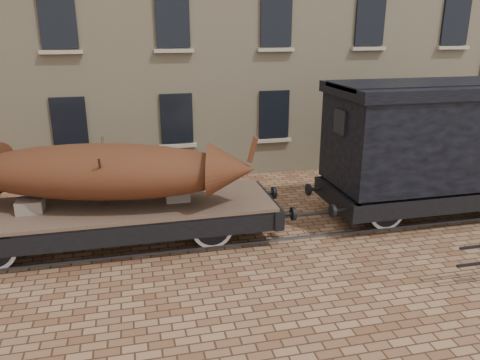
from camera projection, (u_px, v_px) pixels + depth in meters
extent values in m
plane|color=brown|center=(291.00, 227.00, 12.71)|extent=(90.00, 90.00, 0.00)
cube|color=black|center=(70.00, 123.00, 15.29)|extent=(1.10, 0.12, 1.70)
cube|color=tan|center=(73.00, 152.00, 15.53)|extent=(1.30, 0.18, 0.12)
cube|color=black|center=(177.00, 118.00, 16.06)|extent=(1.10, 0.12, 1.70)
cube|color=tan|center=(178.00, 146.00, 16.30)|extent=(1.30, 0.18, 0.12)
cube|color=black|center=(274.00, 114.00, 16.83)|extent=(1.10, 0.12, 1.70)
cube|color=tan|center=(274.00, 140.00, 17.07)|extent=(1.30, 0.18, 0.12)
cube|color=black|center=(363.00, 110.00, 17.61)|extent=(1.10, 0.12, 1.70)
cube|color=tan|center=(361.00, 135.00, 17.85)|extent=(1.30, 0.18, 0.12)
cube|color=black|center=(444.00, 107.00, 18.38)|extent=(1.10, 0.12, 1.70)
cube|color=tan|center=(442.00, 131.00, 18.62)|extent=(1.30, 0.18, 0.12)
cube|color=black|center=(58.00, 20.00, 14.29)|extent=(1.10, 0.12, 1.70)
cube|color=tan|center=(61.00, 52.00, 14.53)|extent=(1.30, 0.18, 0.12)
cube|color=black|center=(172.00, 20.00, 15.07)|extent=(1.10, 0.12, 1.70)
cube|color=tan|center=(174.00, 51.00, 15.31)|extent=(1.30, 0.18, 0.12)
cube|color=black|center=(276.00, 20.00, 15.84)|extent=(1.10, 0.12, 1.70)
cube|color=tan|center=(276.00, 50.00, 16.08)|extent=(1.30, 0.18, 0.12)
cube|color=black|center=(370.00, 21.00, 16.61)|extent=(1.10, 0.12, 1.70)
cube|color=tan|center=(369.00, 49.00, 16.85)|extent=(1.30, 0.18, 0.12)
cube|color=black|center=(456.00, 21.00, 17.38)|extent=(1.10, 0.12, 1.70)
cube|color=tan|center=(453.00, 48.00, 17.62)|extent=(1.30, 0.18, 0.12)
cube|color=#59595E|center=(301.00, 237.00, 12.04)|extent=(30.00, 0.08, 0.06)
cube|color=#59595E|center=(283.00, 216.00, 13.37)|extent=(30.00, 0.08, 0.06)
cube|color=brown|center=(107.00, 208.00, 11.35)|extent=(8.03, 2.36, 0.13)
cube|color=black|center=(107.00, 236.00, 10.42)|extent=(8.03, 0.17, 0.48)
cube|color=black|center=(109.00, 202.00, 12.44)|extent=(8.03, 0.17, 0.48)
cube|color=black|center=(266.00, 204.00, 12.31)|extent=(0.24, 2.46, 0.48)
cylinder|color=black|center=(286.00, 214.00, 11.64)|extent=(0.37, 0.11, 0.11)
cylinder|color=black|center=(293.00, 214.00, 11.68)|extent=(0.09, 0.34, 0.34)
cylinder|color=black|center=(268.00, 193.00, 13.12)|extent=(0.37, 0.11, 0.11)
cylinder|color=black|center=(274.00, 193.00, 13.16)|extent=(0.09, 0.34, 0.34)
cylinder|color=black|center=(0.00, 236.00, 10.96)|extent=(0.11, 2.04, 0.11)
cylinder|color=white|center=(7.00, 224.00, 11.62)|extent=(1.03, 0.07, 1.03)
cylinder|color=black|center=(7.00, 224.00, 11.62)|extent=(0.84, 0.11, 0.84)
cube|color=black|center=(7.00, 213.00, 11.66)|extent=(0.96, 0.09, 0.11)
cylinder|color=black|center=(208.00, 218.00, 12.04)|extent=(0.11, 2.04, 0.11)
cylinder|color=white|center=(213.00, 229.00, 11.38)|extent=(1.03, 0.07, 1.03)
cylinder|color=black|center=(213.00, 229.00, 11.38)|extent=(0.84, 0.11, 0.84)
cube|color=black|center=(213.00, 221.00, 11.18)|extent=(0.96, 0.09, 0.11)
cylinder|color=white|center=(203.00, 208.00, 12.71)|extent=(1.03, 0.07, 1.03)
cylinder|color=black|center=(203.00, 208.00, 12.71)|extent=(0.84, 0.11, 0.84)
cube|color=black|center=(202.00, 197.00, 12.75)|extent=(0.96, 0.09, 0.11)
cube|color=black|center=(109.00, 224.00, 11.48)|extent=(4.28, 0.06, 0.06)
cube|color=gray|center=(30.00, 206.00, 10.90)|extent=(0.59, 0.54, 0.30)
cube|color=gray|center=(177.00, 194.00, 11.66)|extent=(0.59, 0.54, 0.30)
ellipsoid|color=#4B2510|center=(103.00, 171.00, 11.05)|extent=(6.71, 3.45, 1.28)
cone|color=#4B2510|center=(232.00, 169.00, 11.03)|extent=(1.36, 1.44, 1.22)
cube|color=#4B2510|center=(253.00, 150.00, 10.88)|extent=(0.28, 0.19, 0.62)
cylinder|color=#3E2F21|center=(103.00, 183.00, 10.61)|extent=(0.06, 1.10, 1.51)
cylinder|color=#3E2F21|center=(104.00, 170.00, 11.58)|extent=(0.06, 1.10, 1.51)
cube|color=black|center=(465.00, 203.00, 12.39)|extent=(6.33, 0.17, 0.47)
cube|color=black|center=(414.00, 177.00, 14.53)|extent=(6.33, 0.17, 0.47)
cube|color=black|center=(336.00, 198.00, 12.76)|extent=(0.23, 2.53, 0.47)
cylinder|color=black|center=(333.00, 211.00, 11.87)|extent=(0.08, 0.34, 0.34)
cylinder|color=black|center=(308.00, 190.00, 13.44)|extent=(0.08, 0.34, 0.34)
cylinder|color=black|center=(374.00, 203.00, 13.09)|extent=(0.11, 2.00, 0.11)
cylinder|color=white|center=(387.00, 212.00, 12.42)|extent=(1.01, 0.07, 1.01)
cylinder|color=black|center=(387.00, 212.00, 12.42)|extent=(0.83, 0.11, 0.83)
cylinder|color=white|center=(362.00, 194.00, 13.75)|extent=(1.01, 0.07, 1.01)
cylinder|color=black|center=(362.00, 194.00, 13.75)|extent=(0.83, 0.11, 0.83)
cylinder|color=white|center=(479.00, 184.00, 14.64)|extent=(1.01, 0.07, 1.01)
cylinder|color=black|center=(479.00, 184.00, 14.64)|extent=(0.83, 0.11, 0.83)
cube|color=black|center=(445.00, 137.00, 12.98)|extent=(6.33, 2.53, 2.43)
cube|color=black|center=(452.00, 88.00, 12.56)|extent=(6.52, 2.68, 0.30)
cube|color=black|center=(452.00, 84.00, 12.52)|extent=(6.52, 1.79, 0.13)
cube|color=black|center=(340.00, 122.00, 12.10)|extent=(0.08, 0.63, 0.63)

